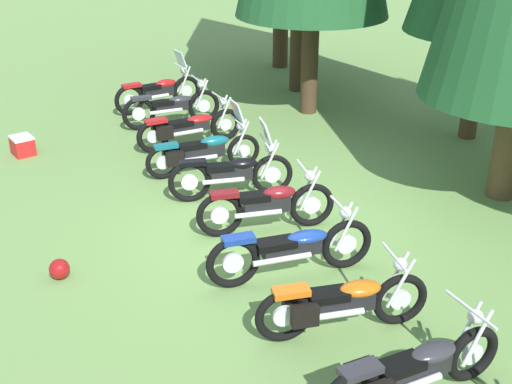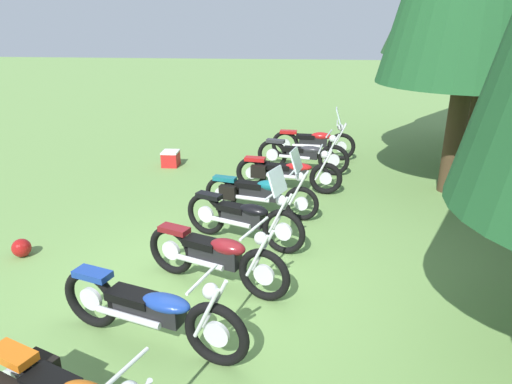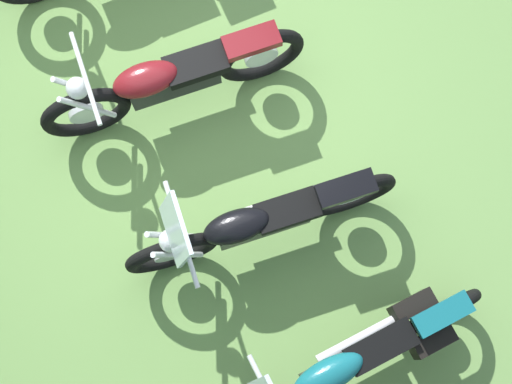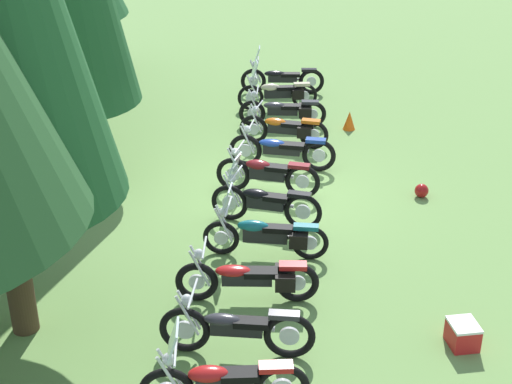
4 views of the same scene
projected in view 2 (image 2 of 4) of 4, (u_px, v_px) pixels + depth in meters
name	position (u px, v px, depth m)	size (l,w,h in m)	color
ground_plane	(211.00, 286.00, 6.39)	(80.00, 80.00, 0.00)	#6B934C
motorcycle_0	(314.00, 142.00, 12.09)	(0.61, 2.21, 1.38)	black
motorcycle_1	(303.00, 155.00, 11.03)	(0.79, 2.23, 1.03)	black
motorcycle_2	(286.00, 172.00, 9.82)	(0.78, 2.30, 1.00)	black
motorcycle_3	(259.00, 192.00, 8.60)	(0.90, 2.21, 1.34)	black
motorcycle_4	(245.00, 217.00, 7.45)	(1.05, 2.07, 1.38)	black
motorcycle_5	(216.00, 256.00, 6.24)	(1.02, 2.12, 1.02)	black
motorcycle_6	(150.00, 310.00, 5.09)	(0.90, 2.36, 1.03)	black
picnic_cooler	(171.00, 158.00, 11.62)	(0.48, 0.42, 0.38)	red
dropped_helmet	(21.00, 248.00, 7.15)	(0.29, 0.29, 0.29)	maroon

